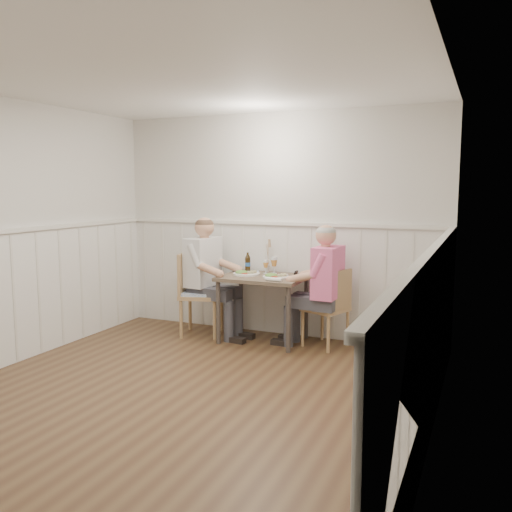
{
  "coord_description": "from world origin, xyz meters",
  "views": [
    {
      "loc": [
        2.3,
        -3.71,
        1.75
      ],
      "look_at": [
        -0.0,
        1.64,
        1.0
      ],
      "focal_mm": 38.0,
      "sensor_mm": 36.0,
      "label": 1
    }
  ],
  "objects_px": {
    "chair_right": "(330,305)",
    "chair_left": "(197,290)",
    "diner_cream": "(206,285)",
    "beer_bottle": "(248,263)",
    "grass_vase": "(267,256)",
    "man_in_pink": "(324,296)",
    "dining_table": "(263,285)"
  },
  "relations": [
    {
      "from": "dining_table",
      "to": "man_in_pink",
      "type": "xyz_separation_m",
      "value": [
        0.71,
        -0.01,
        -0.07
      ]
    },
    {
      "from": "dining_table",
      "to": "diner_cream",
      "type": "distance_m",
      "value": 0.72
    },
    {
      "from": "chair_right",
      "to": "dining_table",
      "type": "bearing_deg",
      "value": -175.61
    },
    {
      "from": "beer_bottle",
      "to": "chair_left",
      "type": "bearing_deg",
      "value": -152.29
    },
    {
      "from": "beer_bottle",
      "to": "dining_table",
      "type": "bearing_deg",
      "value": -37.49
    },
    {
      "from": "chair_left",
      "to": "diner_cream",
      "type": "height_order",
      "value": "diner_cream"
    },
    {
      "from": "dining_table",
      "to": "grass_vase",
      "type": "bearing_deg",
      "value": 103.96
    },
    {
      "from": "diner_cream",
      "to": "grass_vase",
      "type": "height_order",
      "value": "diner_cream"
    },
    {
      "from": "dining_table",
      "to": "beer_bottle",
      "type": "relative_size",
      "value": 4.07
    },
    {
      "from": "dining_table",
      "to": "chair_left",
      "type": "xyz_separation_m",
      "value": [
        -0.82,
        -0.06,
        -0.12
      ]
    },
    {
      "from": "chair_right",
      "to": "diner_cream",
      "type": "bearing_deg",
      "value": -176.58
    },
    {
      "from": "chair_right",
      "to": "diner_cream",
      "type": "relative_size",
      "value": 0.61
    },
    {
      "from": "beer_bottle",
      "to": "chair_right",
      "type": "bearing_deg",
      "value": -8.83
    },
    {
      "from": "dining_table",
      "to": "diner_cream",
      "type": "relative_size",
      "value": 0.65
    },
    {
      "from": "man_in_pink",
      "to": "diner_cream",
      "type": "relative_size",
      "value": 0.97
    },
    {
      "from": "dining_table",
      "to": "grass_vase",
      "type": "xyz_separation_m",
      "value": [
        -0.08,
        0.31,
        0.29
      ]
    },
    {
      "from": "man_in_pink",
      "to": "diner_cream",
      "type": "distance_m",
      "value": 1.43
    },
    {
      "from": "diner_cream",
      "to": "beer_bottle",
      "type": "distance_m",
      "value": 0.56
    },
    {
      "from": "chair_left",
      "to": "grass_vase",
      "type": "height_order",
      "value": "grass_vase"
    },
    {
      "from": "diner_cream",
      "to": "man_in_pink",
      "type": "bearing_deg",
      "value": 0.76
    },
    {
      "from": "chair_right",
      "to": "beer_bottle",
      "type": "distance_m",
      "value": 1.13
    },
    {
      "from": "grass_vase",
      "to": "dining_table",
      "type": "bearing_deg",
      "value": -76.04
    },
    {
      "from": "chair_right",
      "to": "beer_bottle",
      "type": "height_order",
      "value": "beer_bottle"
    },
    {
      "from": "dining_table",
      "to": "man_in_pink",
      "type": "relative_size",
      "value": 0.68
    },
    {
      "from": "chair_left",
      "to": "man_in_pink",
      "type": "relative_size",
      "value": 0.71
    },
    {
      "from": "chair_left",
      "to": "chair_right",
      "type": "bearing_deg",
      "value": 4.3
    },
    {
      "from": "chair_right",
      "to": "man_in_pink",
      "type": "relative_size",
      "value": 0.63
    },
    {
      "from": "chair_left",
      "to": "grass_vase",
      "type": "relative_size",
      "value": 2.38
    },
    {
      "from": "chair_left",
      "to": "grass_vase",
      "type": "distance_m",
      "value": 0.93
    },
    {
      "from": "chair_right",
      "to": "chair_left",
      "type": "bearing_deg",
      "value": -175.7
    },
    {
      "from": "chair_right",
      "to": "grass_vase",
      "type": "relative_size",
      "value": 2.1
    },
    {
      "from": "man_in_pink",
      "to": "diner_cream",
      "type": "height_order",
      "value": "diner_cream"
    }
  ]
}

